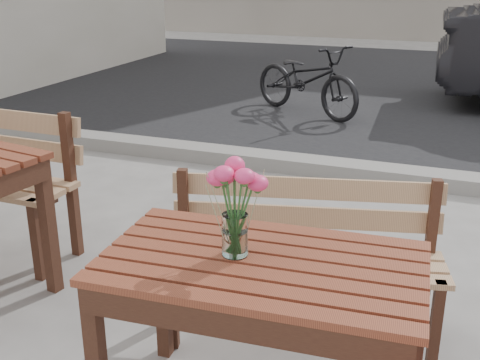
# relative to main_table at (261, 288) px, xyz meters

# --- Properties ---
(street) EXTENTS (30.00, 8.12, 0.12)m
(street) POSITION_rel_main_table_xyz_m (0.02, 4.96, -0.55)
(street) COLOR black
(street) RESTS_ON ground
(main_table) EXTENTS (1.16, 0.72, 0.69)m
(main_table) POSITION_rel_main_table_xyz_m (0.00, 0.00, 0.00)
(main_table) COLOR #5C2718
(main_table) RESTS_ON ground
(main_bench) EXTENTS (1.30, 0.66, 0.78)m
(main_bench) POSITION_rel_main_table_xyz_m (-0.01, 0.66, -0.10)
(main_bench) COLOR #9F7552
(main_bench) RESTS_ON ground
(main_vase) EXTENTS (0.20, 0.20, 0.36)m
(main_vase) POSITION_rel_main_table_xyz_m (-0.10, 0.00, 0.34)
(main_vase) COLOR white
(main_vase) RESTS_ON main_table
(bicycle) EXTENTS (1.60, 1.20, 0.81)m
(bicycle) POSITION_rel_main_table_xyz_m (-1.11, 4.90, -0.17)
(bicycle) COLOR black
(bicycle) RESTS_ON ground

